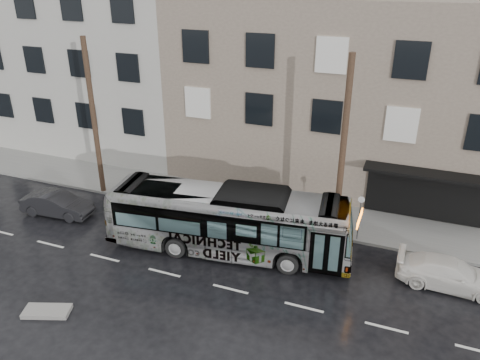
# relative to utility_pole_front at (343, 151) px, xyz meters

# --- Properties ---
(ground) EXTENTS (120.00, 120.00, 0.00)m
(ground) POSITION_rel_utility_pole_front_xyz_m (-6.50, -3.30, -4.65)
(ground) COLOR black
(ground) RESTS_ON ground
(sidewalk) EXTENTS (90.00, 3.60, 0.15)m
(sidewalk) POSITION_rel_utility_pole_front_xyz_m (-6.50, 1.60, -4.58)
(sidewalk) COLOR gray
(sidewalk) RESTS_ON ground
(building_taupe) EXTENTS (20.00, 12.00, 11.00)m
(building_taupe) POSITION_rel_utility_pole_front_xyz_m (-1.50, 9.40, 0.85)
(building_taupe) COLOR gray
(building_taupe) RESTS_ON ground
(building_grey) EXTENTS (26.00, 15.00, 16.00)m
(building_grey) POSITION_rel_utility_pole_front_xyz_m (-24.50, 10.90, 3.35)
(building_grey) COLOR #ACABA2
(building_grey) RESTS_ON ground
(utility_pole_front) EXTENTS (0.30, 0.30, 9.00)m
(utility_pole_front) POSITION_rel_utility_pole_front_xyz_m (0.00, 0.00, 0.00)
(utility_pole_front) COLOR #4D3626
(utility_pole_front) RESTS_ON sidewalk
(utility_pole_rear) EXTENTS (0.30, 0.30, 9.00)m
(utility_pole_rear) POSITION_rel_utility_pole_front_xyz_m (-14.00, 0.00, 0.00)
(utility_pole_rear) COLOR #4D3626
(utility_pole_rear) RESTS_ON sidewalk
(sign_post) EXTENTS (0.06, 0.06, 2.40)m
(sign_post) POSITION_rel_utility_pole_front_xyz_m (1.10, 0.00, -3.30)
(sign_post) COLOR slate
(sign_post) RESTS_ON sidewalk
(bus) EXTENTS (11.81, 4.12, 3.22)m
(bus) POSITION_rel_utility_pole_front_xyz_m (-4.54, -3.02, -3.04)
(bus) COLOR #B2B2B2
(bus) RESTS_ON ground
(white_sedan) EXTENTS (4.36, 1.84, 1.26)m
(white_sedan) POSITION_rel_utility_pole_front_xyz_m (5.26, -2.19, -4.02)
(white_sedan) COLOR white
(white_sedan) RESTS_ON ground
(dark_sedan) EXTENTS (4.04, 1.72, 1.30)m
(dark_sedan) POSITION_rel_utility_pole_front_xyz_m (-14.62, -3.20, -4.00)
(dark_sedan) COLOR black
(dark_sedan) RESTS_ON ground
(slush_pile) EXTENTS (1.97, 1.37, 0.18)m
(slush_pile) POSITION_rel_utility_pole_front_xyz_m (-9.47, -9.83, -4.56)
(slush_pile) COLOR gray
(slush_pile) RESTS_ON ground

